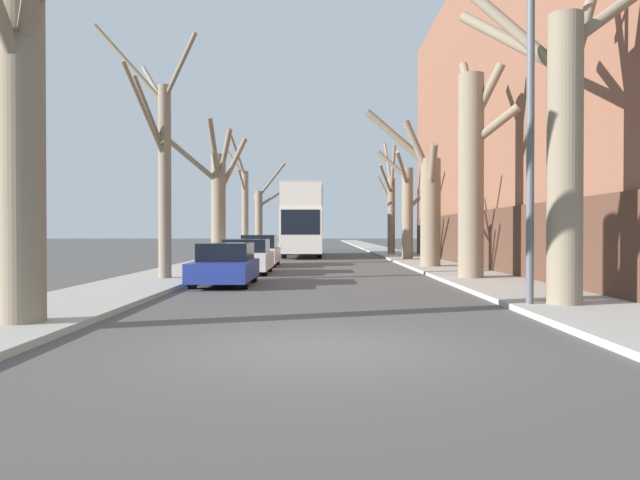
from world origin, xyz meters
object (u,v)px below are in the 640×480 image
at_px(street_tree_right_1, 474,170).
at_px(lamp_post, 528,104).
at_px(street_tree_right_2, 430,202).
at_px(parked_car_1, 248,257).
at_px(street_tree_left_2, 220,197).
at_px(parked_car_0, 227,265).
at_px(parked_car_2, 262,251).
at_px(street_tree_left_4, 262,216).
at_px(street_tree_left_3, 246,207).
at_px(street_tree_right_4, 393,206).
at_px(street_tree_left_0, 22,109).
at_px(street_tree_left_1, 163,162).
at_px(double_decker_bus, 305,217).
at_px(street_tree_right_3, 409,209).
at_px(street_tree_right_0, 564,139).

height_order(street_tree_right_1, lamp_post, lamp_post).
distance_m(street_tree_right_2, parked_car_1, 8.49).
relative_size(street_tree_left_2, parked_car_0, 1.74).
bearing_deg(parked_car_2, street_tree_left_4, 95.40).
relative_size(street_tree_left_3, street_tree_left_4, 1.03).
relative_size(street_tree_left_4, street_tree_right_4, 0.95).
bearing_deg(street_tree_left_2, street_tree_left_0, -89.57).
relative_size(street_tree_left_4, parked_car_0, 1.88).
bearing_deg(street_tree_right_4, street_tree_left_1, -114.51).
relative_size(double_decker_bus, parked_car_2, 2.59).
xyz_separation_m(street_tree_left_4, lamp_post, (9.17, -38.44, 1.33)).
xyz_separation_m(street_tree_left_3, street_tree_left_4, (0.02, 10.72, -0.33)).
relative_size(street_tree_left_1, street_tree_right_2, 1.20).
height_order(street_tree_right_4, parked_car_2, street_tree_right_4).
distance_m(street_tree_left_4, lamp_post, 39.54).
height_order(street_tree_right_3, parked_car_0, street_tree_right_3).
height_order(street_tree_left_0, street_tree_left_4, street_tree_left_4).
height_order(street_tree_right_2, parked_car_1, street_tree_right_2).
bearing_deg(street_tree_left_0, street_tree_right_1, 46.08).
distance_m(street_tree_left_0, street_tree_left_2, 20.55).
relative_size(street_tree_right_0, street_tree_right_4, 0.89).
distance_m(street_tree_left_3, street_tree_left_4, 10.73).
bearing_deg(parked_car_2, parked_car_0, -90.00).
distance_m(parked_car_1, parked_car_2, 5.35).
bearing_deg(street_tree_right_0, street_tree_right_2, 91.24).
bearing_deg(street_tree_right_4, street_tree_left_0, -106.89).
height_order(street_tree_left_1, parked_car_1, street_tree_left_1).
bearing_deg(street_tree_left_2, parked_car_0, -79.59).
bearing_deg(street_tree_left_2, street_tree_left_3, 89.41).
bearing_deg(parked_car_0, parked_car_2, 90.00).
distance_m(street_tree_right_0, lamp_post, 1.04).
relative_size(double_decker_bus, parked_car_1, 2.78).
distance_m(street_tree_right_1, parked_car_2, 12.38).
relative_size(street_tree_left_1, street_tree_left_3, 1.10).
distance_m(street_tree_right_2, parked_car_2, 8.21).
bearing_deg(parked_car_0, street_tree_left_3, 95.45).
xyz_separation_m(street_tree_left_4, street_tree_right_1, (9.91, -30.92, 0.73)).
bearing_deg(street_tree_right_3, parked_car_1, -126.32).
distance_m(street_tree_left_1, street_tree_right_2, 12.15).
bearing_deg(street_tree_left_0, street_tree_right_3, 68.33).
xyz_separation_m(street_tree_right_2, parked_car_0, (-7.57, -8.42, -2.30)).
bearing_deg(double_decker_bus, lamp_post, -79.29).
xyz_separation_m(street_tree_left_0, street_tree_right_1, (9.87, 10.25, 0.04)).
bearing_deg(street_tree_left_1, parked_car_0, -31.29).
height_order(street_tree_right_0, parked_car_0, street_tree_right_0).
xyz_separation_m(street_tree_right_1, street_tree_right_2, (-0.28, 6.85, -0.73)).
distance_m(street_tree_right_3, parked_car_2, 9.53).
bearing_deg(parked_car_1, street_tree_left_1, -120.04).
distance_m(double_decker_bus, lamp_post, 28.92).
relative_size(street_tree_right_0, street_tree_right_3, 1.13).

